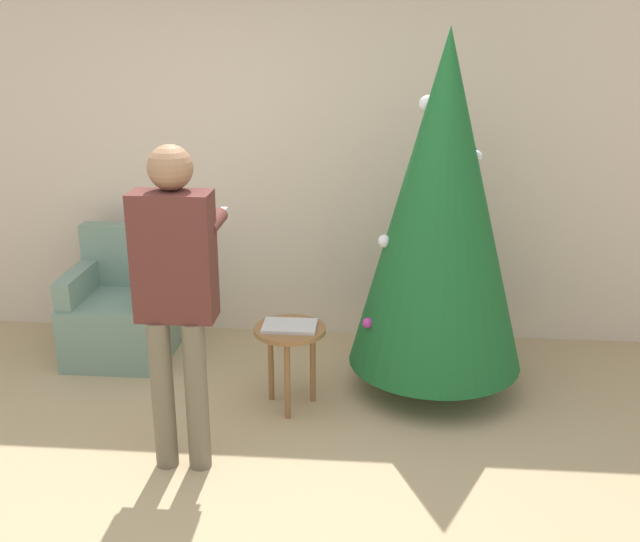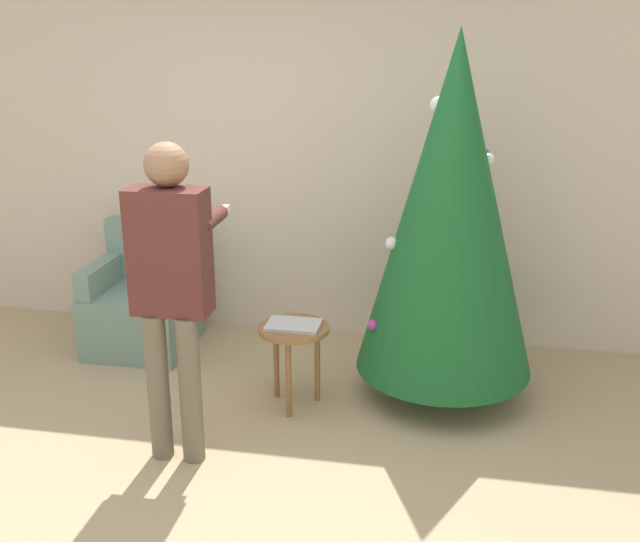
{
  "view_description": "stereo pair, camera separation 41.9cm",
  "coord_description": "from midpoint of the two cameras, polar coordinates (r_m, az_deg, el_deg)",
  "views": [
    {
      "loc": [
        0.82,
        -3.13,
        2.3
      ],
      "look_at": [
        0.5,
        0.83,
        0.96
      ],
      "focal_mm": 42.0,
      "sensor_mm": 36.0,
      "label": 1
    },
    {
      "loc": [
        1.24,
        -3.07,
        2.3
      ],
      "look_at": [
        0.5,
        0.83,
        0.96
      ],
      "focal_mm": 42.0,
      "sensor_mm": 36.0,
      "label": 2
    }
  ],
  "objects": [
    {
      "name": "wall_back",
      "position": [
        5.51,
        -0.22,
        8.73
      ],
      "size": [
        8.0,
        0.06,
        2.7
      ],
      "color": "beige",
      "rests_on": "ground_plane"
    },
    {
      "name": "side_stool",
      "position": [
        4.57,
        0.61,
        -5.24
      ],
      "size": [
        0.44,
        0.44,
        0.53
      ],
      "color": "olive",
      "rests_on": "ground_plane"
    },
    {
      "name": "ground_plane",
      "position": [
        4.0,
        -6.54,
        -16.64
      ],
      "size": [
        14.0,
        14.0,
        0.0
      ],
      "primitive_type": "plane",
      "color": "tan"
    },
    {
      "name": "laptop",
      "position": [
        4.54,
        0.61,
        -4.17
      ],
      "size": [
        0.32,
        0.23,
        0.02
      ],
      "color": "silver",
      "rests_on": "side_stool"
    },
    {
      "name": "armchair",
      "position": [
        5.57,
        -11.2,
        -2.5
      ],
      "size": [
        0.7,
        0.71,
        0.9
      ],
      "color": "gray",
      "rests_on": "ground_plane"
    },
    {
      "name": "christmas_tree",
      "position": [
        4.57,
        12.56,
        4.66
      ],
      "size": [
        1.1,
        1.1,
        2.27
      ],
      "color": "brown",
      "rests_on": "ground_plane"
    },
    {
      "name": "person_standing",
      "position": [
        3.9,
        -8.3,
        -0.48
      ],
      "size": [
        0.42,
        0.57,
        1.73
      ],
      "color": "#6B604C",
      "rests_on": "ground_plane"
    }
  ]
}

